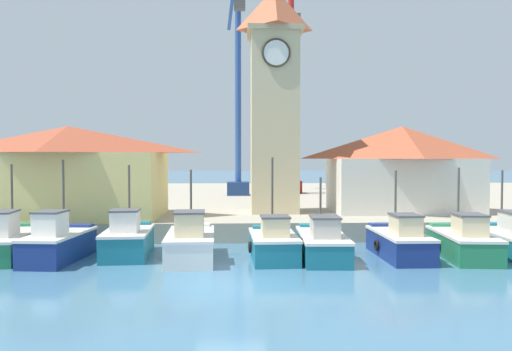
{
  "coord_description": "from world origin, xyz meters",
  "views": [
    {
      "loc": [
        0.26,
        -17.28,
        4.55
      ],
      "look_at": [
        1.27,
        10.79,
        3.5
      ],
      "focal_mm": 35.0,
      "sensor_mm": 36.0,
      "label": 1
    }
  ],
  "objects_px": {
    "fishing_boat_left_outer": "(7,241)",
    "clock_tower": "(274,94)",
    "fishing_boat_mid_left": "(128,239)",
    "fishing_boat_right_inner": "(322,243)",
    "fishing_boat_end_right": "(508,239)",
    "fishing_boat_left_inner": "(58,243)",
    "warehouse_left": "(69,171)",
    "fishing_boat_mid_right": "(273,243)",
    "warehouse_right": "(402,168)",
    "fishing_boat_center": "(190,243)",
    "fishing_boat_right_outer": "(400,242)",
    "port_crane_far": "(290,113)",
    "port_crane_near": "(238,106)",
    "fishing_boat_far_right": "(463,242)"
  },
  "relations": [
    {
      "from": "fishing_boat_mid_right",
      "to": "fishing_boat_end_right",
      "type": "relative_size",
      "value": 0.9
    },
    {
      "from": "warehouse_left",
      "to": "fishing_boat_center",
      "type": "bearing_deg",
      "value": -43.66
    },
    {
      "from": "fishing_boat_center",
      "to": "clock_tower",
      "type": "xyz_separation_m",
      "value": [
        4.39,
        9.41,
        7.73
      ]
    },
    {
      "from": "fishing_boat_left_inner",
      "to": "fishing_boat_mid_right",
      "type": "relative_size",
      "value": 0.99
    },
    {
      "from": "fishing_boat_far_right",
      "to": "port_crane_near",
      "type": "relative_size",
      "value": 0.23
    },
    {
      "from": "fishing_boat_far_right",
      "to": "port_crane_far",
      "type": "height_order",
      "value": "port_crane_far"
    },
    {
      "from": "fishing_boat_mid_right",
      "to": "warehouse_right",
      "type": "bearing_deg",
      "value": 47.07
    },
    {
      "from": "fishing_boat_left_inner",
      "to": "fishing_boat_center",
      "type": "height_order",
      "value": "fishing_boat_left_inner"
    },
    {
      "from": "fishing_boat_left_outer",
      "to": "clock_tower",
      "type": "height_order",
      "value": "clock_tower"
    },
    {
      "from": "fishing_boat_right_inner",
      "to": "fishing_boat_far_right",
      "type": "bearing_deg",
      "value": -1.1
    },
    {
      "from": "fishing_boat_center",
      "to": "warehouse_left",
      "type": "height_order",
      "value": "warehouse_left"
    },
    {
      "from": "fishing_boat_mid_left",
      "to": "clock_tower",
      "type": "distance_m",
      "value": 13.65
    },
    {
      "from": "warehouse_right",
      "to": "port_crane_far",
      "type": "relative_size",
      "value": 0.44
    },
    {
      "from": "fishing_boat_right_inner",
      "to": "fishing_boat_right_outer",
      "type": "xyz_separation_m",
      "value": [
        3.52,
        0.01,
        0.03
      ]
    },
    {
      "from": "fishing_boat_center",
      "to": "port_crane_far",
      "type": "distance_m",
      "value": 28.19
    },
    {
      "from": "fishing_boat_far_right",
      "to": "warehouse_left",
      "type": "height_order",
      "value": "warehouse_left"
    },
    {
      "from": "fishing_boat_end_right",
      "to": "clock_tower",
      "type": "relative_size",
      "value": 0.32
    },
    {
      "from": "fishing_boat_right_inner",
      "to": "fishing_boat_mid_left",
      "type": "bearing_deg",
      "value": 175.23
    },
    {
      "from": "fishing_boat_left_outer",
      "to": "warehouse_right",
      "type": "xyz_separation_m",
      "value": [
        20.91,
        8.79,
        3.12
      ]
    },
    {
      "from": "warehouse_right",
      "to": "clock_tower",
      "type": "bearing_deg",
      "value": -179.16
    },
    {
      "from": "fishing_boat_left_inner",
      "to": "warehouse_left",
      "type": "height_order",
      "value": "warehouse_left"
    },
    {
      "from": "port_crane_far",
      "to": "fishing_boat_mid_right",
      "type": "bearing_deg",
      "value": -97.55
    },
    {
      "from": "fishing_boat_mid_right",
      "to": "fishing_boat_right_outer",
      "type": "xyz_separation_m",
      "value": [
        5.73,
        0.19,
        0.01
      ]
    },
    {
      "from": "fishing_boat_center",
      "to": "warehouse_right",
      "type": "distance_m",
      "value": 16.09
    },
    {
      "from": "fishing_boat_center",
      "to": "fishing_boat_mid_right",
      "type": "height_order",
      "value": "fishing_boat_mid_right"
    },
    {
      "from": "fishing_boat_mid_left",
      "to": "fishing_boat_left_inner",
      "type": "bearing_deg",
      "value": -162.31
    },
    {
      "from": "fishing_boat_mid_left",
      "to": "fishing_boat_left_outer",
      "type": "bearing_deg",
      "value": -178.71
    },
    {
      "from": "fishing_boat_end_right",
      "to": "warehouse_left",
      "type": "bearing_deg",
      "value": 164.0
    },
    {
      "from": "fishing_boat_center",
      "to": "fishing_boat_right_outer",
      "type": "distance_m",
      "value": 9.4
    },
    {
      "from": "fishing_boat_right_inner",
      "to": "clock_tower",
      "type": "height_order",
      "value": "clock_tower"
    },
    {
      "from": "fishing_boat_mid_left",
      "to": "fishing_boat_right_inner",
      "type": "distance_m",
      "value": 8.86
    },
    {
      "from": "fishing_boat_far_right",
      "to": "port_crane_near",
      "type": "bearing_deg",
      "value": 113.11
    },
    {
      "from": "fishing_boat_left_outer",
      "to": "warehouse_right",
      "type": "distance_m",
      "value": 22.89
    },
    {
      "from": "fishing_boat_right_inner",
      "to": "port_crane_near",
      "type": "distance_m",
      "value": 25.49
    },
    {
      "from": "fishing_boat_right_inner",
      "to": "warehouse_right",
      "type": "bearing_deg",
      "value": 54.51
    },
    {
      "from": "warehouse_left",
      "to": "warehouse_right",
      "type": "xyz_separation_m",
      "value": [
        20.37,
        2.1,
        0.1
      ]
    },
    {
      "from": "fishing_boat_left_inner",
      "to": "fishing_boat_right_outer",
      "type": "bearing_deg",
      "value": 0.65
    },
    {
      "from": "fishing_boat_left_outer",
      "to": "fishing_boat_far_right",
      "type": "xyz_separation_m",
      "value": [
        20.56,
        -0.74,
        -0.02
      ]
    },
    {
      "from": "fishing_boat_end_right",
      "to": "port_crane_near",
      "type": "xyz_separation_m",
      "value": [
        -12.76,
        22.89,
        8.56
      ]
    },
    {
      "from": "fishing_boat_mid_left",
      "to": "fishing_boat_right_inner",
      "type": "height_order",
      "value": "fishing_boat_mid_left"
    },
    {
      "from": "port_crane_far",
      "to": "fishing_boat_center",
      "type": "bearing_deg",
      "value": -105.31
    },
    {
      "from": "clock_tower",
      "to": "warehouse_right",
      "type": "height_order",
      "value": "clock_tower"
    },
    {
      "from": "fishing_boat_left_inner",
      "to": "port_crane_far",
      "type": "xyz_separation_m",
      "value": [
        12.9,
        26.11,
        8.0
      ]
    },
    {
      "from": "fishing_boat_far_right",
      "to": "warehouse_left",
      "type": "xyz_separation_m",
      "value": [
        -20.03,
        7.42,
        3.03
      ]
    },
    {
      "from": "port_crane_near",
      "to": "fishing_boat_right_outer",
      "type": "bearing_deg",
      "value": -72.82
    },
    {
      "from": "fishing_boat_right_inner",
      "to": "fishing_boat_far_right",
      "type": "relative_size",
      "value": 1.06
    },
    {
      "from": "fishing_boat_left_inner",
      "to": "fishing_boat_mid_right",
      "type": "height_order",
      "value": "fishing_boat_mid_right"
    },
    {
      "from": "fishing_boat_right_inner",
      "to": "fishing_boat_right_outer",
      "type": "relative_size",
      "value": 1.11
    },
    {
      "from": "port_crane_near",
      "to": "port_crane_far",
      "type": "height_order",
      "value": "port_crane_near"
    },
    {
      "from": "fishing_boat_far_right",
      "to": "fishing_boat_end_right",
      "type": "relative_size",
      "value": 0.99
    }
  ]
}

